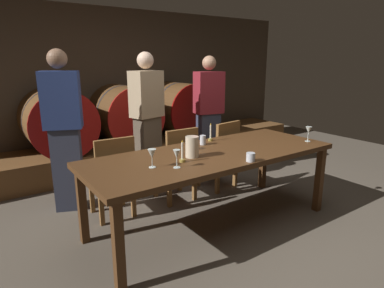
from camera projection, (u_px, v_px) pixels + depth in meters
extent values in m
plane|color=brown|center=(225.00, 224.00, 3.33)|extent=(9.21, 9.21, 0.00)
cube|color=#473A2D|center=(110.00, 86.00, 5.35)|extent=(7.08, 0.24, 2.40)
cube|color=brown|center=(127.00, 153.00, 5.17)|extent=(6.38, 0.90, 0.37)
cylinder|color=brown|center=(57.00, 121.00, 4.47)|extent=(0.88, 0.87, 0.88)
cylinder|color=#9E1411|center=(66.00, 127.00, 4.11)|extent=(0.89, 0.03, 0.89)
cylinder|color=#9E1411|center=(50.00, 116.00, 4.83)|extent=(0.89, 0.03, 0.89)
cylinder|color=#2D2D33|center=(57.00, 121.00, 4.47)|extent=(0.88, 0.04, 0.88)
cylinder|color=#513319|center=(125.00, 114.00, 5.02)|extent=(0.88, 0.87, 0.88)
cylinder|color=#B21C16|center=(138.00, 119.00, 4.66)|extent=(0.89, 0.03, 0.89)
cylinder|color=#B21C16|center=(114.00, 111.00, 5.38)|extent=(0.89, 0.03, 0.89)
cylinder|color=#2D2D33|center=(125.00, 114.00, 5.02)|extent=(0.88, 0.04, 0.88)
cylinder|color=#513319|center=(180.00, 109.00, 5.57)|extent=(0.88, 0.87, 0.88)
cylinder|color=maroon|center=(195.00, 112.00, 5.21)|extent=(0.89, 0.03, 0.89)
cylinder|color=maroon|center=(166.00, 106.00, 5.93)|extent=(0.89, 0.03, 0.89)
cylinder|color=#2D2D33|center=(180.00, 109.00, 5.57)|extent=(0.88, 0.04, 0.88)
cube|color=#4C2D16|center=(213.00, 155.00, 3.15)|extent=(2.47, 0.94, 0.05)
cube|color=#4C2D16|center=(118.00, 248.00, 2.28)|extent=(0.07, 0.07, 0.71)
cube|color=#4C2D16|center=(319.00, 180.00, 3.56)|extent=(0.07, 0.07, 0.71)
cube|color=#4C2D16|center=(82.00, 206.00, 2.93)|extent=(0.07, 0.07, 0.71)
cube|color=#4C2D16|center=(263.00, 161.00, 4.21)|extent=(0.07, 0.07, 0.71)
cube|color=brown|center=(111.00, 176.00, 3.43)|extent=(0.42, 0.42, 0.04)
cube|color=brown|center=(115.00, 159.00, 3.23)|extent=(0.40, 0.06, 0.42)
cube|color=brown|center=(122.00, 188.00, 3.72)|extent=(0.05, 0.05, 0.42)
cube|color=brown|center=(92.00, 194.00, 3.54)|extent=(0.05, 0.05, 0.42)
cube|color=brown|center=(133.00, 198.00, 3.44)|extent=(0.05, 0.05, 0.42)
cube|color=brown|center=(101.00, 206.00, 3.27)|extent=(0.05, 0.05, 0.42)
cube|color=brown|center=(174.00, 163.00, 3.85)|extent=(0.41, 0.41, 0.04)
cube|color=brown|center=(182.00, 148.00, 3.64)|extent=(0.40, 0.05, 0.42)
cube|color=brown|center=(179.00, 175.00, 4.13)|extent=(0.05, 0.05, 0.42)
cube|color=brown|center=(155.00, 180.00, 3.95)|extent=(0.05, 0.05, 0.42)
cube|color=brown|center=(194.00, 183.00, 3.86)|extent=(0.05, 0.05, 0.42)
cube|color=brown|center=(169.00, 189.00, 3.68)|extent=(0.05, 0.05, 0.42)
cube|color=brown|center=(217.00, 154.00, 4.22)|extent=(0.45, 0.45, 0.04)
cube|color=brown|center=(228.00, 139.00, 4.03)|extent=(0.40, 0.09, 0.42)
cube|color=brown|center=(216.00, 165.00, 4.51)|extent=(0.05, 0.05, 0.42)
cube|color=brown|center=(198.00, 171.00, 4.29)|extent=(0.05, 0.05, 0.42)
cube|color=brown|center=(235.00, 171.00, 4.27)|extent=(0.05, 0.05, 0.42)
cube|color=brown|center=(217.00, 177.00, 4.04)|extent=(0.05, 0.05, 0.42)
cube|color=#33384C|center=(68.00, 169.00, 3.59)|extent=(0.35, 0.30, 0.92)
cube|color=navy|center=(61.00, 100.00, 3.40)|extent=(0.44, 0.37, 0.59)
sphere|color=#8C664C|center=(57.00, 59.00, 3.29)|extent=(0.20, 0.20, 0.20)
cube|color=brown|center=(148.00, 152.00, 4.21)|extent=(0.34, 0.27, 0.93)
cube|color=tan|center=(146.00, 94.00, 4.02)|extent=(0.43, 0.33, 0.56)
sphere|color=beige|center=(145.00, 60.00, 3.92)|extent=(0.20, 0.20, 0.20)
cube|color=#33384C|center=(208.00, 143.00, 4.74)|extent=(0.33, 0.25, 0.89)
cube|color=maroon|center=(209.00, 93.00, 4.56)|extent=(0.42, 0.31, 0.57)
sphere|color=tan|center=(209.00, 63.00, 4.46)|extent=(0.19, 0.19, 0.19)
cylinder|color=olive|center=(182.00, 161.00, 2.84)|extent=(0.05, 0.05, 0.02)
cylinder|color=#EDE5CC|center=(182.00, 151.00, 2.82)|extent=(0.02, 0.02, 0.15)
cone|color=yellow|center=(182.00, 141.00, 2.80)|extent=(0.01, 0.01, 0.02)
cylinder|color=olive|center=(210.00, 140.00, 3.57)|extent=(0.05, 0.05, 0.02)
cylinder|color=#EDE5CC|center=(211.00, 132.00, 3.55)|extent=(0.02, 0.02, 0.15)
cone|color=yellow|center=(211.00, 124.00, 3.53)|extent=(0.01, 0.01, 0.02)
cylinder|color=beige|center=(192.00, 147.00, 2.96)|extent=(0.12, 0.12, 0.19)
cylinder|color=silver|center=(152.00, 167.00, 2.70)|extent=(0.06, 0.06, 0.00)
cylinder|color=silver|center=(152.00, 163.00, 2.69)|extent=(0.01, 0.01, 0.08)
cone|color=silver|center=(152.00, 154.00, 2.67)|extent=(0.07, 0.07, 0.08)
cylinder|color=silver|center=(177.00, 167.00, 2.69)|extent=(0.06, 0.06, 0.00)
cylinder|color=silver|center=(177.00, 163.00, 2.68)|extent=(0.01, 0.01, 0.07)
cone|color=silver|center=(177.00, 154.00, 2.67)|extent=(0.06, 0.06, 0.08)
cylinder|color=silver|center=(308.00, 141.00, 3.55)|extent=(0.06, 0.06, 0.00)
cylinder|color=silver|center=(308.00, 137.00, 3.54)|extent=(0.01, 0.01, 0.09)
cone|color=silver|center=(309.00, 130.00, 3.52)|extent=(0.07, 0.07, 0.07)
cylinder|color=silver|center=(192.00, 146.00, 3.23)|extent=(0.06, 0.06, 0.08)
cylinder|color=silver|center=(251.00, 157.00, 2.85)|extent=(0.08, 0.08, 0.08)
cylinder|color=silver|center=(203.00, 140.00, 3.40)|extent=(0.06, 0.06, 0.10)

